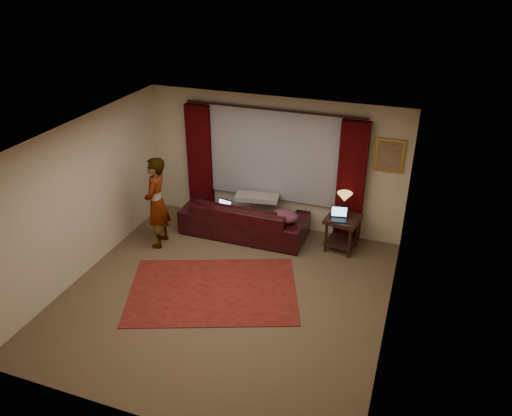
{
  "coord_description": "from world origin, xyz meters",
  "views": [
    {
      "loc": [
        2.63,
        -5.91,
        4.92
      ],
      "look_at": [
        0.1,
        1.2,
        1.0
      ],
      "focal_mm": 35.0,
      "sensor_mm": 36.0,
      "label": 1
    }
  ],
  "objects": [
    {
      "name": "person",
      "position": [
        -1.75,
        1.05,
        0.86
      ],
      "size": [
        0.59,
        0.59,
        1.72
      ],
      "primitive_type": "imported",
      "rotation": [
        0.0,
        0.0,
        -1.39
      ],
      "color": "#989792",
      "rests_on": "floor"
    },
    {
      "name": "clothing_pile",
      "position": [
        0.44,
        1.79,
        0.59
      ],
      "size": [
        0.52,
        0.41,
        0.22
      ],
      "primitive_type": "ellipsoid",
      "rotation": [
        0.0,
        0.0,
        -0.01
      ],
      "color": "brown",
      "rests_on": "sofa"
    },
    {
      "name": "sheer_curtain",
      "position": [
        0.0,
        2.44,
        1.5
      ],
      "size": [
        2.5,
        0.05,
        1.8
      ],
      "primitive_type": "cube",
      "color": "#98989F",
      "rests_on": "wall_back"
    },
    {
      "name": "end_table",
      "position": [
        1.48,
        2.0,
        0.33
      ],
      "size": [
        0.65,
        0.65,
        0.66
      ],
      "primitive_type": "cube",
      "rotation": [
        0.0,
        0.0,
        -0.15
      ],
      "color": "black",
      "rests_on": "floor"
    },
    {
      "name": "wall_right",
      "position": [
        2.5,
        0.0,
        1.3
      ],
      "size": [
        0.02,
        5.0,
        2.6
      ],
      "primitive_type": "cube",
      "color": "beige",
      "rests_on": "ground"
    },
    {
      "name": "floor",
      "position": [
        0.0,
        0.0,
        -0.01
      ],
      "size": [
        5.0,
        5.0,
        0.01
      ],
      "primitive_type": "cube",
      "color": "brown",
      "rests_on": "ground"
    },
    {
      "name": "drape_right",
      "position": [
        1.5,
        2.39,
        1.18
      ],
      "size": [
        0.5,
        0.14,
        2.3
      ],
      "primitive_type": "cube",
      "color": "#360305",
      "rests_on": "floor"
    },
    {
      "name": "picture_frame",
      "position": [
        2.1,
        2.47,
        1.75
      ],
      "size": [
        0.5,
        0.04,
        0.6
      ],
      "primitive_type": "cube",
      "color": "gold",
      "rests_on": "wall_back"
    },
    {
      "name": "laptop_sofa",
      "position": [
        -0.78,
        1.75,
        0.59
      ],
      "size": [
        0.36,
        0.38,
        0.22
      ],
      "primitive_type": null,
      "rotation": [
        0.0,
        0.0,
        -0.21
      ],
      "color": "black",
      "rests_on": "sofa"
    },
    {
      "name": "curtain_rod",
      "position": [
        0.0,
        2.39,
        2.38
      ],
      "size": [
        0.04,
        0.04,
        3.4
      ],
      "primitive_type": "cylinder",
      "color": "black",
      "rests_on": "wall_back"
    },
    {
      "name": "laptop_table",
      "position": [
        1.42,
        1.87,
        0.77
      ],
      "size": [
        0.35,
        0.38,
        0.22
      ],
      "primitive_type": null,
      "rotation": [
        0.0,
        0.0,
        0.18
      ],
      "color": "black",
      "rests_on": "end_table"
    },
    {
      "name": "throw_blanket",
      "position": [
        -0.21,
        2.15,
        0.97
      ],
      "size": [
        0.86,
        0.46,
        0.1
      ],
      "primitive_type": "cube",
      "rotation": [
        0.0,
        0.0,
        0.17
      ],
      "color": "#989792",
      "rests_on": "sofa"
    },
    {
      "name": "wall_front",
      "position": [
        0.0,
        -2.5,
        1.3
      ],
      "size": [
        5.0,
        0.02,
        2.6
      ],
      "primitive_type": "cube",
      "color": "beige",
      "rests_on": "ground"
    },
    {
      "name": "drape_left",
      "position": [
        -1.5,
        2.39,
        1.18
      ],
      "size": [
        0.5,
        0.14,
        2.3
      ],
      "primitive_type": "cube",
      "color": "#360305",
      "rests_on": "floor"
    },
    {
      "name": "ceiling",
      "position": [
        0.0,
        0.0,
        2.6
      ],
      "size": [
        5.0,
        5.0,
        0.02
      ],
      "primitive_type": "cube",
      "color": "silver",
      "rests_on": "ground"
    },
    {
      "name": "area_rug",
      "position": [
        -0.23,
        0.03,
        0.01
      ],
      "size": [
        3.14,
        2.62,
        0.01
      ],
      "primitive_type": "cube",
      "rotation": [
        0.0,
        0.0,
        0.36
      ],
      "color": "maroon",
      "rests_on": "floor"
    },
    {
      "name": "wall_left",
      "position": [
        -2.5,
        0.0,
        1.3
      ],
      "size": [
        0.02,
        5.0,
        2.6
      ],
      "primitive_type": "cube",
      "color": "beige",
      "rests_on": "ground"
    },
    {
      "name": "sofa",
      "position": [
        -0.4,
        1.92,
        0.48
      ],
      "size": [
        2.4,
        1.04,
        0.97
      ],
      "primitive_type": "imported",
      "rotation": [
        0.0,
        0.0,
        3.14
      ],
      "color": "black",
      "rests_on": "floor"
    },
    {
      "name": "tiffany_lamp",
      "position": [
        1.45,
        2.1,
        0.88
      ],
      "size": [
        0.34,
        0.34,
        0.43
      ],
      "primitive_type": null,
      "rotation": [
        0.0,
        0.0,
        -0.29
      ],
      "color": "#A38038",
      "rests_on": "end_table"
    },
    {
      "name": "wall_back",
      "position": [
        0.0,
        2.5,
        1.3
      ],
      "size": [
        5.0,
        0.02,
        2.6
      ],
      "primitive_type": "cube",
      "color": "beige",
      "rests_on": "ground"
    }
  ]
}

